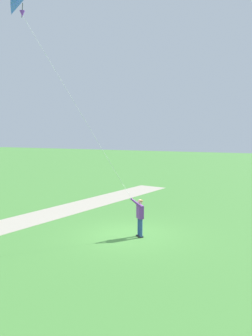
{
  "coord_description": "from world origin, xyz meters",
  "views": [
    {
      "loc": [
        -6.16,
        15.15,
        4.91
      ],
      "look_at": [
        -0.29,
        1.05,
        3.24
      ],
      "focal_mm": 38.8,
      "sensor_mm": 36.0,
      "label": 1
    }
  ],
  "objects": [
    {
      "name": "ground_plane",
      "position": [
        0.0,
        0.0,
        0.0
      ],
      "size": [
        120.0,
        120.0,
        0.0
      ],
      "primitive_type": "plane",
      "color": "#4C8E3D"
    },
    {
      "name": "flying_kite",
      "position": [
        2.77,
        3.09,
        9.6
      ],
      "size": [
        3.97,
        3.72,
        8.28
      ],
      "color": "blue"
    },
    {
      "name": "person_kite_flyer",
      "position": [
        -0.56,
        0.11,
        1.05
      ],
      "size": [
        0.6,
        0.58,
        1.83
      ],
      "color": "#232328",
      "rests_on": "ground"
    }
  ]
}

